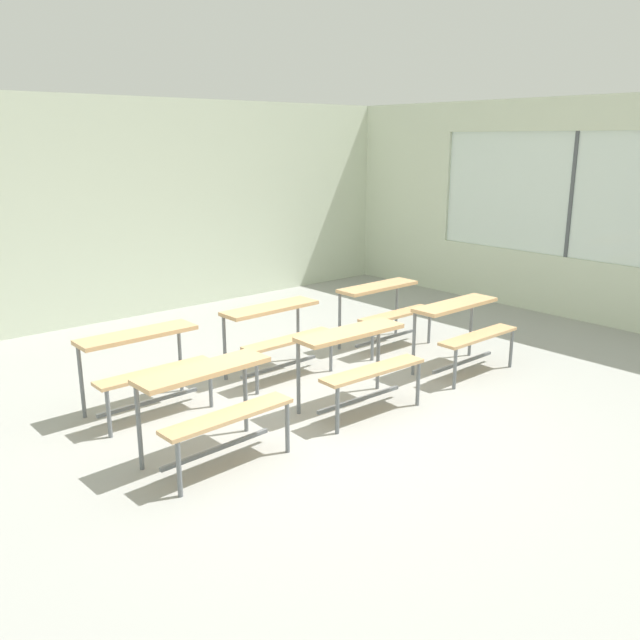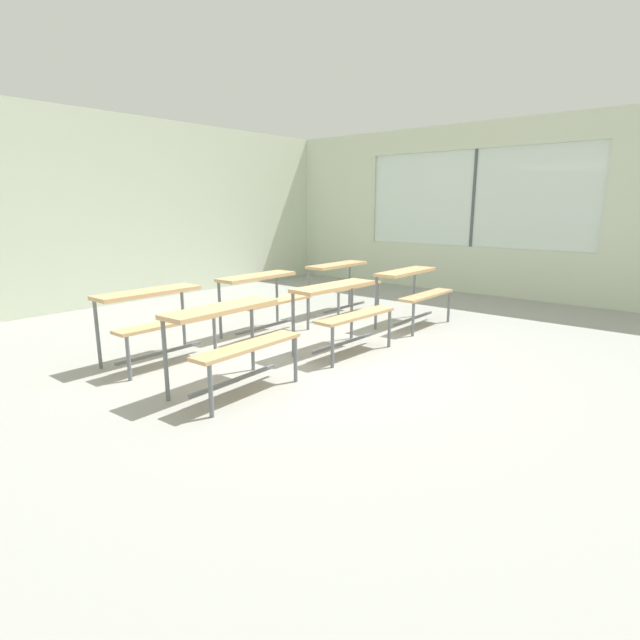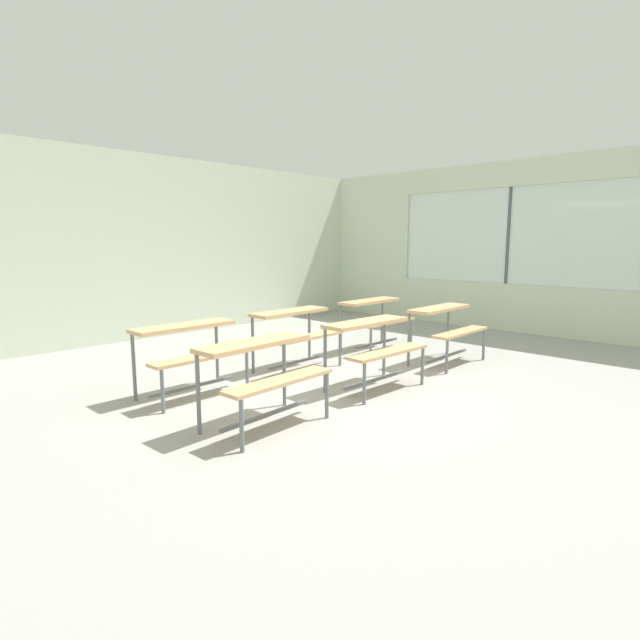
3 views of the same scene
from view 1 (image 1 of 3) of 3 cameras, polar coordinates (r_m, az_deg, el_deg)
The scene contains 9 objects.
ground at distance 6.02m, azimuth -0.11°, elevation -8.85°, with size 10.00×9.00×0.05m, color #9E9E99.
wall_back at distance 9.42m, azimuth -18.46°, elevation 8.86°, with size 10.00×0.12×3.00m, color beige.
wall_right at distance 9.53m, azimuth 24.18°, elevation 8.05°, with size 0.12×9.00×3.00m.
desk_bench_r0c0 at distance 5.16m, azimuth -9.33°, elevation -6.23°, with size 1.13×0.64×0.74m.
desk_bench_r0c1 at distance 6.07m, azimuth 3.30°, elevation -2.73°, with size 1.12×0.63×0.74m.
desk_bench_r0c2 at distance 7.23m, azimuth 12.27°, elevation -0.06°, with size 1.11×0.60×0.74m.
desk_bench_r1c0 at distance 6.20m, azimuth -15.00°, elevation -2.83°, with size 1.10×0.60×0.74m.
desk_bench_r1c1 at distance 6.95m, azimuth -3.75°, elevation -0.37°, with size 1.11×0.62×0.74m.
desk_bench_r1c2 at distance 7.97m, azimuth 5.58°, elevation 1.66°, with size 1.10×0.60×0.74m.
Camera 1 is at (-3.57, -4.17, 2.45)m, focal length 36.98 mm.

